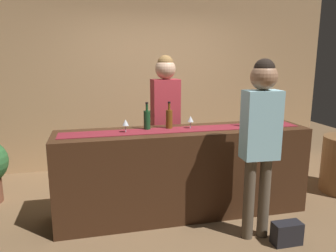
% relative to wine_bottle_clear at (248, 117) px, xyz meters
% --- Properties ---
extents(ground_plane, '(10.00, 10.00, 0.00)m').
position_rel_wine_bottle_clear_xyz_m(ground_plane, '(-0.75, 0.04, -1.10)').
color(ground_plane, brown).
extents(back_wall, '(6.00, 0.12, 2.90)m').
position_rel_wine_bottle_clear_xyz_m(back_wall, '(-0.75, 1.94, 0.35)').
color(back_wall, tan).
rests_on(back_wall, ground).
extents(bar_counter, '(2.79, 0.60, 0.99)m').
position_rel_wine_bottle_clear_xyz_m(bar_counter, '(-0.75, 0.04, -0.61)').
color(bar_counter, '#3D2314').
rests_on(bar_counter, ground).
extents(counter_runner_cloth, '(2.66, 0.28, 0.01)m').
position_rel_wine_bottle_clear_xyz_m(counter_runner_cloth, '(-0.75, 0.04, -0.11)').
color(counter_runner_cloth, maroon).
rests_on(counter_runner_cloth, bar_counter).
extents(wine_bottle_clear, '(0.07, 0.07, 0.30)m').
position_rel_wine_bottle_clear_xyz_m(wine_bottle_clear, '(0.00, 0.00, 0.00)').
color(wine_bottle_clear, '#B2C6C1').
rests_on(wine_bottle_clear, bar_counter).
extents(wine_bottle_green, '(0.07, 0.07, 0.30)m').
position_rel_wine_bottle_clear_xyz_m(wine_bottle_green, '(-1.14, 0.14, 0.00)').
color(wine_bottle_green, '#194723').
rests_on(wine_bottle_green, bar_counter).
extents(wine_bottle_amber, '(0.07, 0.07, 0.30)m').
position_rel_wine_bottle_clear_xyz_m(wine_bottle_amber, '(-0.89, 0.13, 0.00)').
color(wine_bottle_amber, brown).
rests_on(wine_bottle_amber, bar_counter).
extents(wine_glass_near_customer, '(0.07, 0.07, 0.14)m').
position_rel_wine_bottle_clear_xyz_m(wine_glass_near_customer, '(-0.66, 0.07, -0.01)').
color(wine_glass_near_customer, silver).
rests_on(wine_glass_near_customer, bar_counter).
extents(wine_glass_mid_counter, '(0.07, 0.07, 0.14)m').
position_rel_wine_bottle_clear_xyz_m(wine_glass_mid_counter, '(-1.38, 0.04, -0.01)').
color(wine_glass_mid_counter, silver).
rests_on(wine_glass_mid_counter, bar_counter).
extents(bartender, '(0.35, 0.25, 1.79)m').
position_rel_wine_bottle_clear_xyz_m(bartender, '(-0.82, 0.62, 0.02)').
color(bartender, '#26262B').
rests_on(bartender, ground).
extents(customer_sipping, '(0.35, 0.25, 1.76)m').
position_rel_wine_bottle_clear_xyz_m(customer_sipping, '(-0.19, -0.62, -0.00)').
color(customer_sipping, brown).
rests_on(customer_sipping, ground).
extents(handbag, '(0.28, 0.14, 0.22)m').
position_rel_wine_bottle_clear_xyz_m(handbag, '(0.05, -0.81, -0.99)').
color(handbag, black).
rests_on(handbag, ground).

